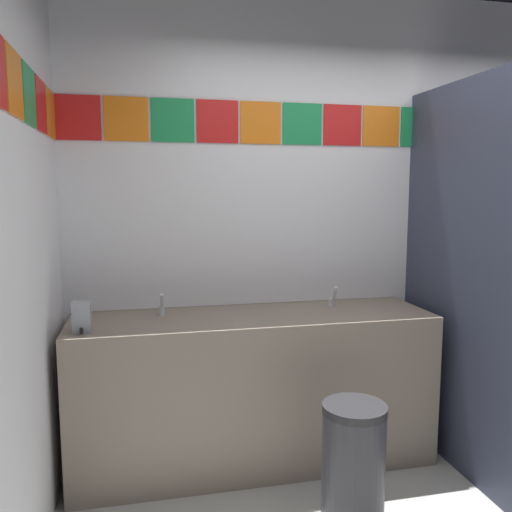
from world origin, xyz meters
TOP-DOWN VIEW (x-y plane):
  - wall_back at (0.00, 1.53)m, footprint 3.72×0.09m
  - vanity_counter at (-0.77, 1.19)m, footprint 2.07×0.59m
  - faucet_left at (-1.29, 1.28)m, footprint 0.04×0.10m
  - faucet_right at (-0.25, 1.28)m, footprint 0.04×0.10m
  - soap_dispenser at (-1.70, 1.02)m, footprint 0.09×0.09m
  - toilet at (0.85, 1.07)m, footprint 0.39×0.49m
  - trash_bin at (-0.43, 0.51)m, footprint 0.31×0.31m

SIDE VIEW (x-z plane):
  - trash_bin at x=-0.43m, z-range 0.00..0.60m
  - toilet at x=0.85m, z-range -0.07..0.67m
  - vanity_counter at x=-0.77m, z-range 0.01..0.90m
  - faucet_left at x=-1.29m, z-range 0.87..1.01m
  - faucet_right at x=-0.25m, z-range 0.87..1.01m
  - soap_dispenser at x=-1.70m, z-range 0.89..1.05m
  - wall_back at x=0.00m, z-range 0.00..2.84m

